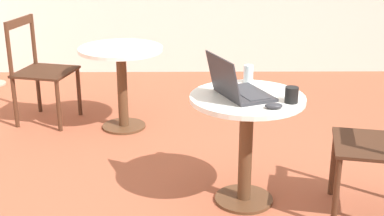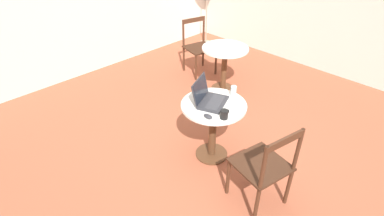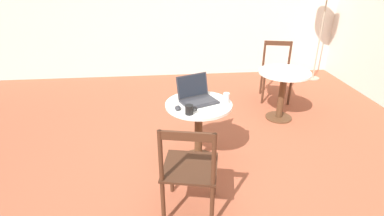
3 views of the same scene
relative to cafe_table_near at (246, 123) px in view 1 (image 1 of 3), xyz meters
name	(u,v)px [view 1 (image 1 of 3)]	position (x,y,z in m)	size (l,w,h in m)	color
ground_plane	(288,214)	(-0.17, -0.25, -0.53)	(16.00, 16.00, 0.00)	#9E5138
cafe_table_near	(246,123)	(0.00, 0.00, 0.00)	(0.69, 0.69, 0.70)	#51331E
cafe_table_mid	(121,68)	(1.27, 0.90, 0.00)	(0.69, 0.69, 0.70)	#51331E
chair_near_front	(382,145)	(-0.17, -0.77, -0.07)	(0.54, 0.54, 0.91)	#472819
chair_mid_back	(41,71)	(1.45, 1.63, -0.07)	(0.55, 0.55, 0.91)	#472819
laptop	(238,88)	(-0.01, 0.06, 0.22)	(0.45, 0.42, 0.26)	#2D2D33
mouse	(274,106)	(-0.22, -0.12, 0.19)	(0.06, 0.10, 0.03)	#2D2D33
mug	(292,95)	(-0.12, -0.24, 0.22)	(0.12, 0.08, 0.09)	black
drinking_glass	(248,74)	(0.28, -0.03, 0.23)	(0.06, 0.06, 0.11)	silver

